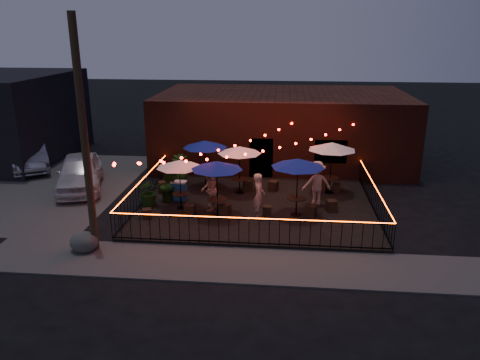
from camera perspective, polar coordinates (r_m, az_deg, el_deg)
The scene contains 38 objects.
ground at distance 18.66m, azimuth 1.56°, elevation -5.66°, with size 110.00×110.00×0.00m, color black.
patio at distance 20.48m, azimuth 1.95°, elevation -3.24°, with size 10.00×8.00×0.15m, color black.
sidewalk at distance 15.73m, azimuth 0.73°, elevation -10.30°, with size 18.00×2.50×0.05m, color #494743.
parking_lot at distance 25.92m, azimuth -25.26°, elevation -0.56°, with size 11.00×12.00×0.02m, color #494743.
brick_building at distance 27.60m, azimuth 5.14°, elevation 6.43°, with size 14.00×8.00×4.00m.
utility_pole at distance 16.24m, azimuth -18.43°, elevation 4.68°, with size 0.26×0.26×8.00m, color #342015.
fence_front at distance 16.57m, azimuth 1.10°, elevation -6.32°, with size 10.00×0.04×1.04m.
fence_left at distance 21.15m, azimuth -11.68°, elevation -1.22°, with size 0.04×8.00×1.04m.
fence_right at distance 20.61m, azimuth 15.99°, elevation -2.07°, with size 0.04×8.00×1.04m.
festoon_lights at distance 19.52m, azimuth -0.99°, elevation 3.25°, with size 10.02×8.72×1.32m.
cafe_table_0 at distance 19.60m, azimuth -7.41°, elevation 1.89°, with size 2.57×2.57×2.14m.
cafe_table_1 at distance 22.13m, azimuth -4.30°, elevation 4.31°, with size 2.63×2.63×2.33m.
cafe_table_2 at distance 18.64m, azimuth -2.84°, elevation 1.71°, with size 2.17×2.17×2.32m.
cafe_table_3 at distance 21.34m, azimuth -0.06°, elevation 3.61°, with size 2.19×2.19×2.23m.
cafe_table_4 at distance 18.80m, azimuth 7.08°, elevation 1.99°, with size 2.50×2.50×2.40m.
cafe_table_5 at distance 21.70m, azimuth 11.16°, elevation 3.99°, with size 2.72×2.72×2.42m.
bistro_chair_0 at distance 19.32m, azimuth -11.26°, elevation -4.04°, with size 0.34×0.34×0.41m, color black.
bistro_chair_1 at distance 19.34m, azimuth -6.13°, elevation -3.64°, with size 0.41×0.41×0.49m, color black.
bistro_chair_2 at distance 22.24m, azimuth -9.35°, elevation -0.82°, with size 0.43×0.43×0.51m, color black.
bistro_chair_3 at distance 22.26m, azimuth -3.35°, elevation -0.75°, with size 0.34×0.34×0.40m, color black.
bistro_chair_4 at distance 19.24m, azimuth -1.86°, elevation -3.67°, with size 0.41×0.41×0.48m, color black.
bistro_chair_5 at distance 19.29m, azimuth 3.32°, elevation -3.74°, with size 0.34×0.34×0.41m, color black.
bistro_chair_6 at distance 22.18m, azimuth 0.97°, elevation -0.66°, with size 0.42×0.42×0.49m, color black.
bistro_chair_7 at distance 22.19m, azimuth 4.07°, elevation -0.71°, with size 0.40×0.40×0.48m, color black.
bistro_chair_8 at distance 19.35m, azimuth 8.65°, elevation -3.71°, with size 0.42×0.42×0.49m, color black.
bistro_chair_9 at distance 20.07m, azimuth 11.09°, elevation -3.08°, with size 0.40×0.40×0.47m, color black.
bistro_chair_10 at distance 22.52m, azimuth 10.06°, elevation -0.71°, with size 0.38×0.38×0.45m, color black.
bistro_chair_11 at distance 22.45m, azimuth 11.67°, elevation -0.91°, with size 0.35×0.35×0.42m, color black.
patron_a at distance 18.76m, azimuth 2.32°, elevation -1.95°, with size 0.69×0.45×1.89m, color tan.
patron_b at distance 19.61m, azimuth -3.83°, elevation -1.16°, with size 0.89×0.70×1.84m, color #D6A58A.
patron_c at distance 20.43m, azimuth 9.33°, elevation -0.39°, with size 1.26×0.73×1.96m, color beige.
potted_shrub_a at distance 20.59m, azimuth -10.99°, elevation -1.39°, with size 1.12×0.97×1.24m, color #134010.
potted_shrub_b at distance 20.90m, azimuth -8.63°, elevation -0.56°, with size 0.84×0.67×1.52m, color #163B13.
potted_shrub_c at distance 23.23m, azimuth -7.36°, elevation 1.30°, with size 0.82×0.82×1.46m, color #113510.
cooler at distance 21.08m, azimuth -7.43°, elevation -1.26°, with size 0.69×0.51×0.87m.
boulder at distance 17.36m, azimuth -18.49°, elevation -7.20°, with size 0.94×0.80×0.73m, color #494A44.
car_white at distance 23.97m, azimuth -18.96°, elevation 0.91°, with size 2.00×4.98×1.70m, color white.
car_silver at distance 28.62m, azimuth -24.38°, elevation 2.92°, with size 1.77×5.09×1.68m, color #A1A1A9.
Camera 1 is at (1.13, -17.06, 7.47)m, focal length 35.00 mm.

